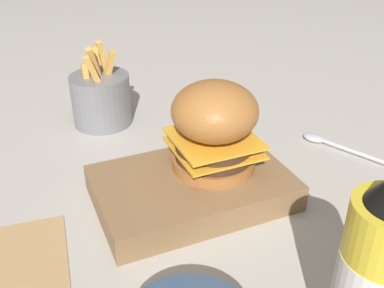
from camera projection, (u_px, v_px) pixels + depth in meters
The scene contains 8 objects.
ground_plane at pixel (176, 206), 0.61m from camera, with size 6.00×6.00×0.00m, color #B7B2A8.
serving_board at pixel (192, 188), 0.61m from camera, with size 0.26×0.17×0.04m.
burger at pixel (214, 126), 0.59m from camera, with size 0.12×0.12×0.12m.
ketchup_bottle at pixel (377, 278), 0.38m from camera, with size 0.07×0.07×0.20m.
fries_basket at pixel (101, 98), 0.80m from camera, with size 0.10×0.10×0.15m.
spoon at pixel (327, 142), 0.75m from camera, with size 0.08×0.14×0.01m.
ketchup_puddle at pixel (196, 120), 0.83m from camera, with size 0.06×0.06×0.00m.
parchment_square at pixel (1, 266), 0.51m from camera, with size 0.16×0.16×0.00m.
Camera 1 is at (0.17, 0.45, 0.37)m, focal length 42.00 mm.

